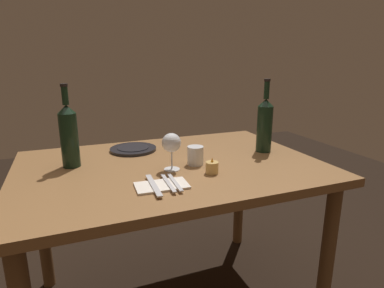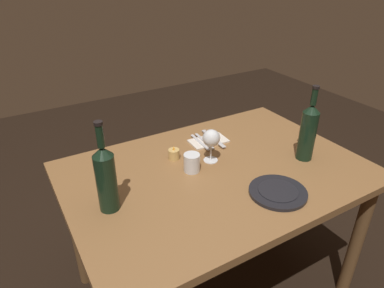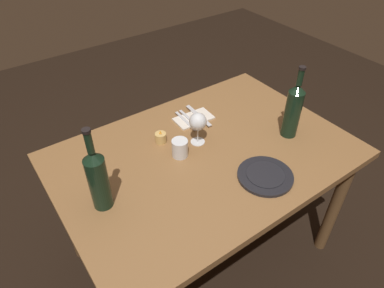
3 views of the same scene
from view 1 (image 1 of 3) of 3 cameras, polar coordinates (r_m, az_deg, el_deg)
dining_table at (r=1.46m, az=-3.80°, el=-6.82°), size 1.30×0.90×0.74m
wine_glass_left at (r=1.31m, az=-3.67°, el=0.04°), size 0.08×0.08×0.16m
wine_bottle at (r=1.61m, az=12.79°, el=3.48°), size 0.08×0.08×0.36m
wine_bottle_second at (r=1.44m, az=-21.02°, el=1.55°), size 0.07×0.07×0.35m
water_tumbler at (r=1.40m, az=0.60°, el=-2.23°), size 0.07×0.07×0.08m
votive_candle at (r=1.30m, az=3.58°, el=-4.27°), size 0.05×0.05×0.07m
dinner_plate at (r=1.64m, az=-10.40°, el=-0.87°), size 0.23×0.23×0.02m
folded_napkin at (r=1.18m, az=-5.40°, el=-7.36°), size 0.20×0.12×0.01m
fork_inner at (r=1.18m, az=-4.24°, el=-6.92°), size 0.02×0.18×0.00m
fork_outer at (r=1.19m, az=-3.08°, el=-6.76°), size 0.02×0.18×0.00m
table_knife at (r=1.17m, az=-6.83°, el=-7.26°), size 0.03×0.21×0.00m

